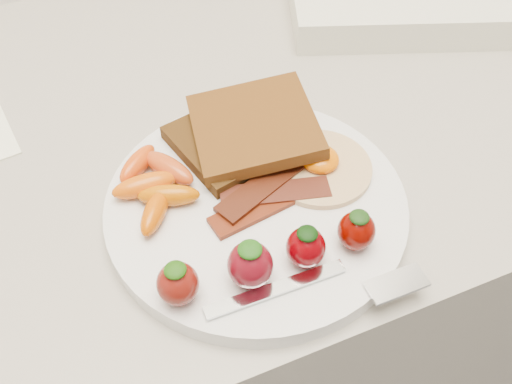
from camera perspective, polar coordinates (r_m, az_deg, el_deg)
name	(u,v)px	position (r m, az deg, el deg)	size (l,w,h in m)	color
counter	(216,316)	(0.98, -4.04, -12.24)	(2.00, 0.60, 0.90)	gray
plate	(256,206)	(0.51, 0.00, -1.39)	(0.27, 0.27, 0.02)	white
toast_lower	(232,140)	(0.55, -2.46, 5.20)	(0.10, 0.10, 0.01)	black
toast_upper	(254,126)	(0.54, -0.21, 6.62)	(0.11, 0.11, 0.01)	#3B1D0B
fried_egg	(319,165)	(0.53, 6.36, 2.68)	(0.12, 0.12, 0.02)	beige
bacon_strips	(267,195)	(0.51, 1.07, -0.31)	(0.12, 0.07, 0.01)	#3F1505
baby_carrots	(155,184)	(0.51, -10.03, 0.80)	(0.08, 0.11, 0.02)	#CE5307
strawberries	(270,257)	(0.45, 1.37, -6.53)	(0.18, 0.04, 0.04)	#65120B
fork	(331,286)	(0.46, 7.52, -9.35)	(0.17, 0.05, 0.00)	silver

